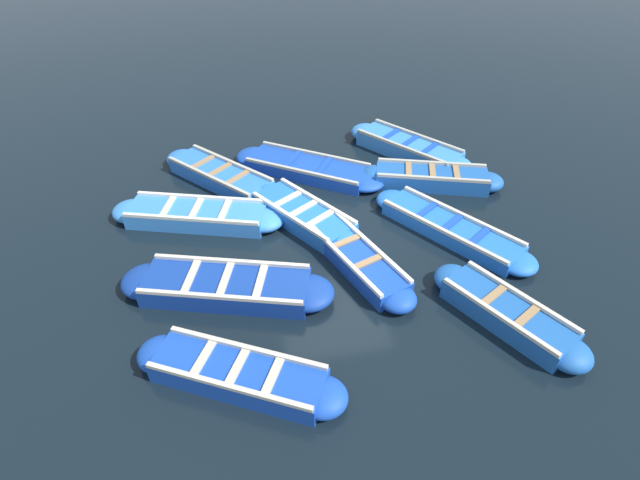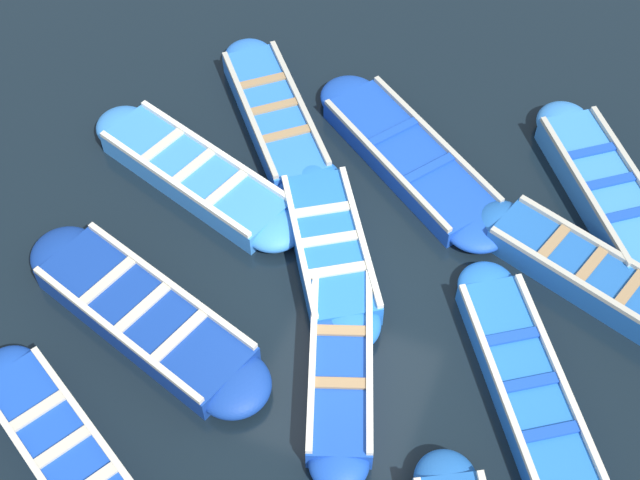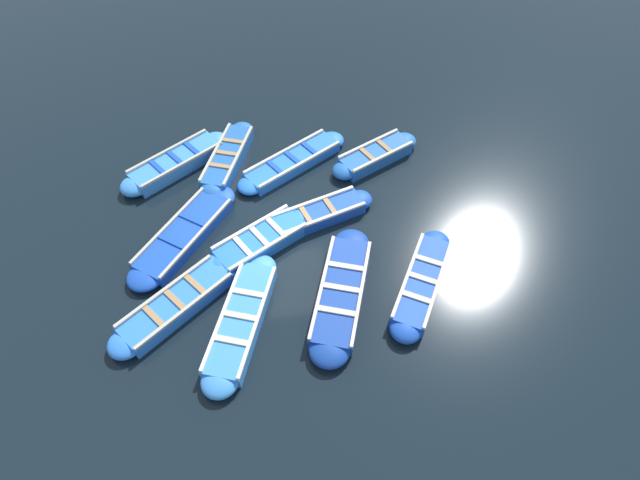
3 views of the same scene
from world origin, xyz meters
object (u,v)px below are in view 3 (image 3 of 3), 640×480
object	(u,v)px
boat_stern_in	(318,215)
boat_far_corner	(341,292)
boat_outer_left	(177,304)
boat_bow_out	(293,162)
boat_inner_gap	(241,320)
boat_centre	(177,163)
boat_mid_row	(375,155)
boat_outer_right	(184,235)
boat_tucked	(228,158)
boat_end_of_row	(260,241)
boat_broadside	(422,283)

from	to	relation	value
boat_stern_in	boat_far_corner	bearing A→B (deg)	96.24
boat_outer_left	boat_stern_in	xyz separation A→B (m)	(-3.66, -2.47, -0.01)
boat_bow_out	boat_inner_gap	bearing A→B (deg)	73.12
boat_centre	boat_stern_in	bearing A→B (deg)	147.48
boat_outer_left	boat_far_corner	world-z (taller)	boat_far_corner
boat_bow_out	boat_stern_in	xyz separation A→B (m)	(-0.52, 2.25, 0.02)
boat_centre	boat_outer_left	distance (m)	5.02
boat_bow_out	boat_stern_in	size ratio (longest dim) A/B	1.09
boat_mid_row	boat_outer_right	size ratio (longest dim) A/B	0.80
boat_mid_row	boat_far_corner	xyz separation A→B (m)	(1.72, 4.78, -0.01)
boat_outer_left	boat_inner_gap	bearing A→B (deg)	158.40
boat_tucked	boat_centre	size ratio (longest dim) A/B	1.02
boat_end_of_row	boat_far_corner	world-z (taller)	boat_far_corner
boat_bow_out	boat_outer_left	bearing A→B (deg)	56.32
boat_inner_gap	boat_outer_left	distance (m)	1.64
boat_tucked	boat_bow_out	bearing A→B (deg)	170.34
boat_far_corner	boat_stern_in	bearing A→B (deg)	-83.76
boat_broadside	boat_stern_in	distance (m)	3.41
boat_broadside	boat_stern_in	world-z (taller)	boat_broadside
boat_far_corner	boat_outer_right	bearing A→B (deg)	-30.59
boat_far_corner	boat_bow_out	size ratio (longest dim) A/B	1.13
boat_end_of_row	boat_inner_gap	world-z (taller)	boat_end_of_row
boat_end_of_row	boat_outer_left	bearing A→B (deg)	39.59
boat_tucked	boat_stern_in	size ratio (longest dim) A/B	1.04
boat_mid_row	boat_end_of_row	size ratio (longest dim) A/B	0.94
boat_outer_right	boat_inner_gap	world-z (taller)	boat_inner_gap
boat_far_corner	boat_mid_row	bearing A→B (deg)	-109.78
boat_outer_right	boat_far_corner	world-z (taller)	boat_far_corner
boat_tucked	boat_bow_out	distance (m)	1.97
boat_mid_row	boat_centre	xyz separation A→B (m)	(6.00, -0.35, 0.00)
boat_outer_left	boat_stern_in	size ratio (longest dim) A/B	0.98
boat_broadside	boat_far_corner	xyz separation A→B (m)	(2.00, 0.05, -0.00)
boat_bow_out	boat_mid_row	bearing A→B (deg)	178.88
boat_outer_left	boat_stern_in	bearing A→B (deg)	-146.03
boat_far_corner	boat_tucked	bearing A→B (deg)	-61.98
boat_inner_gap	boat_centre	xyz separation A→B (m)	(1.86, -5.62, 0.02)
boat_mid_row	boat_end_of_row	bearing A→B (deg)	39.40
boat_tucked	boat_stern_in	distance (m)	3.57
boat_mid_row	boat_broadside	xyz separation A→B (m)	(-0.28, 4.73, -0.01)
boat_end_of_row	boat_stern_in	size ratio (longest dim) A/B	0.96
boat_end_of_row	boat_broadside	size ratio (longest dim) A/B	0.94
boat_mid_row	boat_centre	world-z (taller)	boat_centre
boat_mid_row	boat_tucked	bearing A→B (deg)	-4.87
boat_far_corner	boat_stern_in	distance (m)	2.60
boat_stern_in	boat_bow_out	bearing A→B (deg)	-76.98
boat_broadside	boat_outer_left	xyz separation A→B (m)	(5.95, -0.07, -0.01)
boat_end_of_row	boat_inner_gap	distance (m)	2.36
boat_end_of_row	boat_far_corner	size ratio (longest dim) A/B	0.79
boat_tucked	boat_bow_out	world-z (taller)	boat_tucked
boat_outer_right	boat_outer_left	size ratio (longest dim) A/B	1.16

